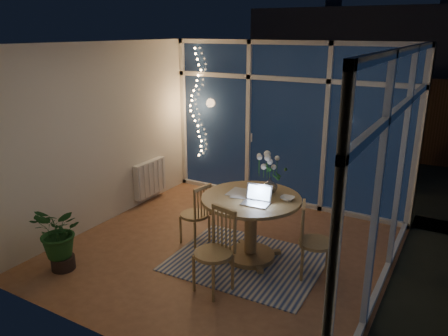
{
  "coord_description": "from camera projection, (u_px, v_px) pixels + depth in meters",
  "views": [
    {
      "loc": [
        2.55,
        -4.4,
        2.75
      ],
      "look_at": [
        -0.14,
        0.25,
        1.04
      ],
      "focal_mm": 35.0,
      "sensor_mm": 36.0,
      "label": 1
    }
  ],
  "objects": [
    {
      "name": "floor",
      "position": [
        224.0,
        251.0,
        5.68
      ],
      "size": [
        4.0,
        4.0,
        0.0
      ],
      "primitive_type": "plane",
      "color": "brown",
      "rests_on": "ground"
    },
    {
      "name": "ceiling",
      "position": [
        224.0,
        43.0,
        4.89
      ],
      "size": [
        4.0,
        4.0,
        0.0
      ],
      "primitive_type": "plane",
      "color": "white",
      "rests_on": "wall_back"
    },
    {
      "name": "wall_back",
      "position": [
        287.0,
        125.0,
        6.94
      ],
      "size": [
        4.0,
        0.04,
        2.6
      ],
      "primitive_type": "cube",
      "color": "silver",
      "rests_on": "floor"
    },
    {
      "name": "wall_front",
      "position": [
        104.0,
        211.0,
        3.64
      ],
      "size": [
        4.0,
        0.04,
        2.6
      ],
      "primitive_type": "cube",
      "color": "silver",
      "rests_on": "floor"
    },
    {
      "name": "wall_left",
      "position": [
        103.0,
        136.0,
        6.24
      ],
      "size": [
        0.04,
        4.0,
        2.6
      ],
      "primitive_type": "cube",
      "color": "silver",
      "rests_on": "floor"
    },
    {
      "name": "wall_right",
      "position": [
        398.0,
        182.0,
        4.33
      ],
      "size": [
        0.04,
        4.0,
        2.6
      ],
      "primitive_type": "cube",
      "color": "silver",
      "rests_on": "floor"
    },
    {
      "name": "window_wall_back",
      "position": [
        286.0,
        125.0,
        6.9
      ],
      "size": [
        4.0,
        0.1,
        2.6
      ],
      "primitive_type": "cube",
      "color": "silver",
      "rests_on": "floor"
    },
    {
      "name": "window_wall_right",
      "position": [
        394.0,
        182.0,
        4.35
      ],
      "size": [
        0.1,
        4.0,
        2.6
      ],
      "primitive_type": "cube",
      "color": "silver",
      "rests_on": "floor"
    },
    {
      "name": "radiator",
      "position": [
        150.0,
        178.0,
        7.23
      ],
      "size": [
        0.1,
        0.7,
        0.58
      ],
      "primitive_type": "cube",
      "color": "silver",
      "rests_on": "wall_left"
    },
    {
      "name": "fairy_lights",
      "position": [
        196.0,
        104.0,
        7.56
      ],
      "size": [
        0.24,
        0.1,
        1.85
      ],
      "primitive_type": null,
      "color": "#E8A65C",
      "rests_on": "window_wall_back"
    },
    {
      "name": "garden_patio",
      "position": [
        358.0,
        164.0,
        9.58
      ],
      "size": [
        12.0,
        6.0,
        0.1
      ],
      "primitive_type": "cube",
      "color": "black",
      "rests_on": "ground"
    },
    {
      "name": "garden_fence",
      "position": [
        345.0,
        115.0,
        9.94
      ],
      "size": [
        11.0,
        0.08,
        1.8
      ],
      "primitive_type": "cube",
      "color": "#392614",
      "rests_on": "ground"
    },
    {
      "name": "neighbour_roof",
      "position": [
        390.0,
        51.0,
        11.88
      ],
      "size": [
        7.0,
        3.0,
        2.2
      ],
      "primitive_type": "cube",
      "color": "#363941",
      "rests_on": "ground"
    },
    {
      "name": "garden_shrubs",
      "position": [
        274.0,
        150.0,
        8.73
      ],
      "size": [
        0.9,
        0.9,
        0.9
      ],
      "primitive_type": "sphere",
      "color": "black",
      "rests_on": "ground"
    },
    {
      "name": "rug",
      "position": [
        246.0,
        261.0,
        5.41
      ],
      "size": [
        1.84,
        1.49,
        0.01
      ],
      "primitive_type": "cube",
      "rotation": [
        0.0,
        0.0,
        0.03
      ],
      "color": "beige",
      "rests_on": "floor"
    },
    {
      "name": "dining_table",
      "position": [
        251.0,
        228.0,
        5.37
      ],
      "size": [
        1.24,
        1.24,
        0.82
      ],
      "primitive_type": "cylinder",
      "rotation": [
        0.0,
        0.0,
        0.03
      ],
      "color": "olive",
      "rests_on": "floor"
    },
    {
      "name": "chair_left",
      "position": [
        195.0,
        213.0,
        5.77
      ],
      "size": [
        0.47,
        0.47,
        0.86
      ],
      "primitive_type": "cube",
      "rotation": [
        0.0,
        0.0,
        -1.77
      ],
      "color": "olive",
      "rests_on": "floor"
    },
    {
      "name": "chair_right",
      "position": [
        316.0,
        241.0,
        4.96
      ],
      "size": [
        0.53,
        0.53,
        0.91
      ],
      "primitive_type": "cube",
      "rotation": [
        0.0,
        0.0,
        1.89
      ],
      "color": "olive",
      "rests_on": "floor"
    },
    {
      "name": "chair_front",
      "position": [
        213.0,
        252.0,
        4.68
      ],
      "size": [
        0.53,
        0.53,
        0.95
      ],
      "primitive_type": "cube",
      "rotation": [
        0.0,
        0.0,
        -0.23
      ],
      "color": "olive",
      "rests_on": "floor"
    },
    {
      "name": "laptop",
      "position": [
        256.0,
        195.0,
        5.0
      ],
      "size": [
        0.33,
        0.3,
        0.23
      ],
      "primitive_type": null,
      "rotation": [
        0.0,
        0.0,
        0.09
      ],
      "color": "silver",
      "rests_on": "dining_table"
    },
    {
      "name": "flower_vase",
      "position": [
        270.0,
        185.0,
        5.36
      ],
      "size": [
        0.21,
        0.21,
        0.21
      ],
      "primitive_type": "imported",
      "rotation": [
        0.0,
        0.0,
        0.03
      ],
      "color": "silver",
      "rests_on": "dining_table"
    },
    {
      "name": "bowl",
      "position": [
        287.0,
        199.0,
        5.15
      ],
      "size": [
        0.16,
        0.16,
        0.04
      ],
      "primitive_type": "imported",
      "rotation": [
        0.0,
        0.0,
        0.03
      ],
      "color": "white",
      "rests_on": "dining_table"
    },
    {
      "name": "newspapers",
      "position": [
        248.0,
        193.0,
        5.36
      ],
      "size": [
        0.43,
        0.34,
        0.01
      ],
      "primitive_type": "cube",
      "rotation": [
        0.0,
        0.0,
        0.08
      ],
      "color": "beige",
      "rests_on": "dining_table"
    },
    {
      "name": "phone",
      "position": [
        256.0,
        199.0,
        5.18
      ],
      "size": [
        0.13,
        0.08,
        0.01
      ],
      "primitive_type": "cube",
      "rotation": [
        0.0,
        0.0,
        -0.21
      ],
      "color": "black",
      "rests_on": "dining_table"
    },
    {
      "name": "potted_plant",
      "position": [
        60.0,
        240.0,
        5.14
      ],
      "size": [
        0.59,
        0.53,
        0.76
      ],
      "primitive_type": "imported",
      "rotation": [
        0.0,
        0.0,
        -0.11
      ],
      "color": "#1B4D1F",
      "rests_on": "floor"
    }
  ]
}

